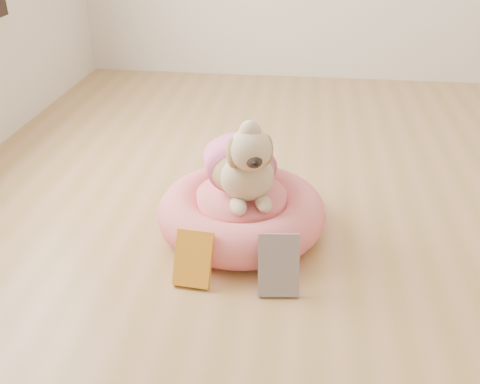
# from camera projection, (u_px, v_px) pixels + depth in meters

# --- Properties ---
(floor) EXTENTS (4.50, 4.50, 0.00)m
(floor) POSITION_uv_depth(u_px,v_px,m) (388.00, 254.00, 2.04)
(floor) COLOR #AB8447
(floor) RESTS_ON ground
(pet_bed) EXTENTS (0.67, 0.67, 0.17)m
(pet_bed) POSITION_uv_depth(u_px,v_px,m) (242.00, 212.00, 2.15)
(pet_bed) COLOR #E25869
(pet_bed) RESTS_ON floor
(dog) EXTENTS (0.47, 0.56, 0.35)m
(dog) POSITION_uv_depth(u_px,v_px,m) (242.00, 150.00, 2.03)
(dog) COLOR brown
(dog) RESTS_ON pet_bed
(book_yellow) EXTENTS (0.14, 0.13, 0.18)m
(book_yellow) POSITION_uv_depth(u_px,v_px,m) (193.00, 259.00, 1.86)
(book_yellow) COLOR yellow
(book_yellow) RESTS_ON floor
(book_white) EXTENTS (0.15, 0.12, 0.20)m
(book_white) POSITION_uv_depth(u_px,v_px,m) (279.00, 265.00, 1.81)
(book_white) COLOR silver
(book_white) RESTS_ON floor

